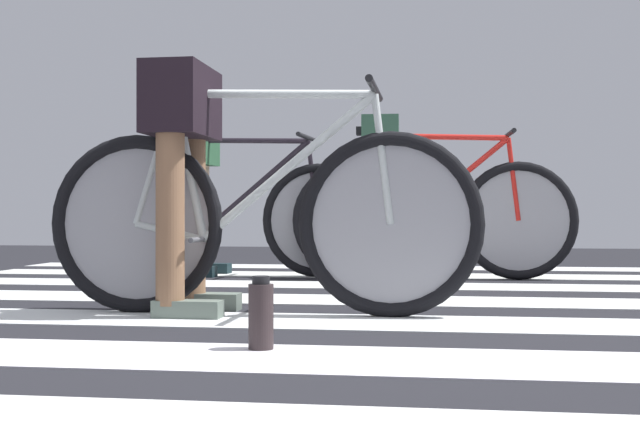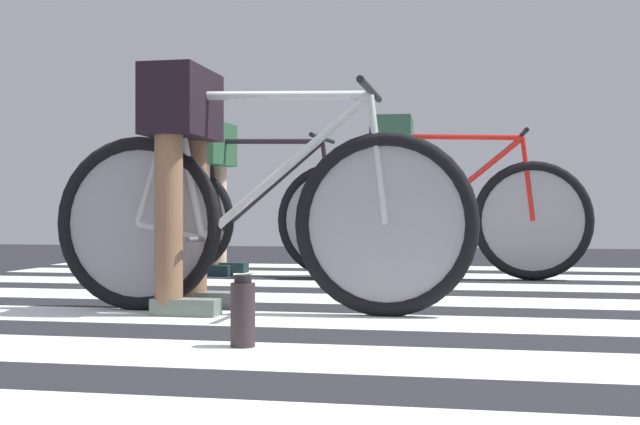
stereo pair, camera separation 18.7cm
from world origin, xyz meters
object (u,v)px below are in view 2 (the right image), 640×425
at_px(bicycle_1_of_3, 257,217).
at_px(water_bottle, 243,313).
at_px(bicycle_2_of_3, 446,216).
at_px(cyclist_1_of_3, 183,155).
at_px(cyclist_3_of_3, 211,176).
at_px(cyclist_2_of_3, 395,175).
at_px(bicycle_3_of_3, 255,216).

xyz_separation_m(bicycle_1_of_3, water_bottle, (0.18, -0.81, -0.28)).
distance_m(bicycle_2_of_3, water_bottle, 2.75).
bearing_deg(cyclist_1_of_3, bicycle_2_of_3, 62.90).
bearing_deg(bicycle_2_of_3, cyclist_3_of_3, 173.47).
height_order(cyclist_2_of_3, bicycle_3_of_3, cyclist_2_of_3).
bearing_deg(bicycle_1_of_3, bicycle_3_of_3, 106.22).
distance_m(cyclist_2_of_3, bicycle_3_of_3, 0.96).
xyz_separation_m(bicycle_1_of_3, bicycle_2_of_3, (0.68, 1.88, 0.00)).
distance_m(cyclist_1_of_3, cyclist_3_of_3, 2.08).
distance_m(bicycle_2_of_3, bicycle_3_of_3, 1.23).
bearing_deg(cyclist_2_of_3, cyclist_3_of_3, 171.84).
distance_m(cyclist_1_of_3, bicycle_2_of_3, 2.14).
bearing_deg(water_bottle, bicycle_2_of_3, 79.41).
xyz_separation_m(bicycle_1_of_3, cyclist_2_of_3, (0.37, 1.87, 0.25)).
bearing_deg(bicycle_2_of_3, water_bottle, -102.53).
height_order(bicycle_1_of_3, cyclist_3_of_3, cyclist_3_of_3).
height_order(cyclist_1_of_3, cyclist_2_of_3, cyclist_2_of_3).
distance_m(cyclist_2_of_3, water_bottle, 2.74).
bearing_deg(cyclist_3_of_3, bicycle_3_of_3, 0.00).
bearing_deg(cyclist_3_of_3, bicycle_2_of_3, 0.40).
distance_m(bicycle_1_of_3, cyclist_1_of_3, 0.40).
xyz_separation_m(bicycle_3_of_3, cyclist_3_of_3, (-0.31, 0.03, 0.26)).
distance_m(cyclist_1_of_3, cyclist_2_of_3, 1.99).
xyz_separation_m(cyclist_3_of_3, water_bottle, (1.04, -2.81, -0.54)).
bearing_deg(bicycle_2_of_3, bicycle_1_of_3, -111.80).
xyz_separation_m(cyclist_1_of_3, bicycle_2_of_3, (0.99, 1.88, -0.25)).
distance_m(bicycle_2_of_3, cyclist_2_of_3, 0.40).
relative_size(cyclist_1_of_3, bicycle_2_of_3, 0.57).
height_order(bicycle_2_of_3, cyclist_3_of_3, cyclist_3_of_3).
height_order(cyclist_1_of_3, water_bottle, cyclist_1_of_3).
bearing_deg(cyclist_1_of_3, bicycle_1_of_3, 0.00).
xyz_separation_m(bicycle_2_of_3, cyclist_2_of_3, (-0.31, -0.01, 0.25)).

